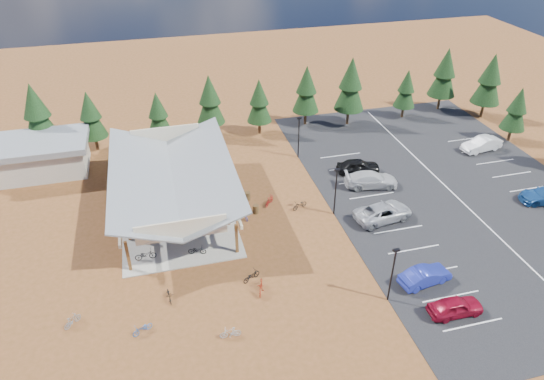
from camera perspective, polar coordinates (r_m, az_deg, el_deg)
The scene contains 44 objects.
ground at distance 45.57m, azimuth 2.25°, elevation -5.15°, with size 140.00×140.00×0.00m, color #5A3617.
asphalt_lot at distance 55.05m, azimuth 20.12°, elevation 0.03°, with size 27.00×44.00×0.04m, color black.
concrete_pad at distance 49.87m, azimuth -11.17°, elevation -1.99°, with size 10.60×18.60×0.10m, color gray.
bike_pavilion at distance 47.86m, azimuth -11.64°, elevation 1.72°, with size 11.65×19.40×4.97m.
outbuilding at distance 59.87m, azimuth -25.77°, elevation 3.63°, with size 11.00×7.00×3.90m.
lamp_post_0 at distance 38.29m, azimuth 14.00°, elevation -9.27°, with size 0.50×0.25×5.14m.
lamp_post_1 at distance 46.82m, azimuth 7.51°, elevation 0.17°, with size 0.50×0.25×5.14m.
lamp_post_2 at distance 56.62m, azimuth 3.16°, elevation 6.54°, with size 0.50×0.25×5.14m.
trash_bin_0 at distance 47.98m, azimuth -1.92°, elevation -2.27°, with size 0.60×0.60×0.90m, color #4E371C.
trash_bin_1 at distance 49.94m, azimuth -2.91°, elevation -0.72°, with size 0.60×0.60×0.90m, color #4E371C.
pine_0 at distance 61.95m, azimuth -25.95°, elevation 8.18°, with size 3.88×3.88×9.04m.
pine_1 at distance 61.36m, azimuth -20.59°, elevation 8.26°, with size 3.23×3.23×7.53m.
pine_2 at distance 60.19m, azimuth -13.27°, elevation 8.72°, with size 3.01×3.01×7.01m.
pine_3 at distance 61.28m, azimuth -7.33°, elevation 10.49°, with size 3.50×3.50×8.15m.
pine_4 at distance 61.75m, azimuth -1.52°, elevation 10.43°, with size 3.15×3.15×7.35m.
pine_5 at distance 64.27m, azimuth 4.07°, elevation 11.73°, with size 3.48×3.48×8.10m.
pine_6 at distance 64.76m, azimuth 9.24°, elevation 12.17°, with size 3.93×3.93×9.16m.
pine_7 at distance 68.98m, azimuth 15.51°, elevation 11.41°, with size 2.91×2.91×6.77m.
pine_8 at distance 72.77m, azimuth 19.66°, elevation 12.87°, with size 3.79×3.79×8.84m.
pine_12 at distance 66.94m, azimuth 26.87°, elevation 8.50°, with size 3.03×3.03×7.06m.
pine_13 at distance 72.27m, azimuth 24.27°, elevation 11.81°, with size 3.83×3.83×8.93m.
bike_0 at distance 43.69m, azimuth -14.67°, elevation -7.39°, with size 0.64×1.83×0.96m, color black.
bike_1 at distance 47.44m, azimuth -12.80°, elevation -3.36°, with size 0.52×1.83×1.10m, color gray.
bike_2 at distance 52.08m, azimuth -14.75°, elevation -0.27°, with size 0.54×1.55×0.82m, color #164F9B.
bike_3 at distance 53.70m, azimuth -14.96°, elevation 0.91°, with size 0.48×1.69×1.02m, color maroon.
bike_4 at distance 43.38m, azimuth -8.80°, elevation -7.00°, with size 0.55×1.59×0.83m, color black.
bike_5 at distance 47.60m, azimuth -7.48°, elevation -2.69°, with size 0.46×1.63×0.98m, color #95959D.
bike_6 at distance 51.88m, azimuth -8.49°, elevation 0.39°, with size 0.53×1.52×0.80m, color #29519E.
bike_7 at distance 53.19m, azimuth -10.03°, elevation 1.28°, with size 0.49×1.74×1.05m, color maroon.
bike_8 at distance 39.80m, azimuth -12.00°, elevation -12.02°, with size 0.57×1.62×0.85m, color black.
bike_9 at distance 39.99m, azimuth -22.45°, elevation -14.01°, with size 0.43×1.53×0.92m, color gray.
bike_10 at distance 37.89m, azimuth -15.00°, elevation -15.49°, with size 0.56×1.59×0.84m, color #23569D.
bike_11 at distance 39.47m, azimuth -1.33°, elevation -11.32°, with size 0.52×1.83×1.10m, color maroon.
bike_12 at distance 40.57m, azimuth -2.44°, elevation -10.05°, with size 0.59×1.70×0.89m, color black.
bike_13 at distance 36.50m, azimuth -4.93°, elevation -16.38°, with size 0.45×1.58×0.95m, color #A0A4A9.
bike_14 at distance 47.29m, azimuth -3.28°, elevation -2.97°, with size 0.53×1.52×0.80m, color #25309F.
bike_15 at distance 49.12m, azimuth -0.30°, elevation -1.24°, with size 0.47×1.67×1.01m, color #9F1311.
bike_16 at distance 48.63m, azimuth 3.30°, elevation -1.76°, with size 0.61×1.74×0.91m, color black.
car_0 at distance 40.17m, azimuth 20.78°, elevation -12.68°, with size 1.71×4.25×1.45m, color maroon.
car_1 at distance 41.93m, azimuth 17.56°, elevation -9.62°, with size 1.56×4.48×1.48m, color #212D9F.
car_2 at distance 48.07m, azimuth 12.94°, elevation -2.56°, with size 2.68×5.82×1.62m, color #A4A6AB.
car_3 at distance 52.91m, azimuth 11.59°, elevation 1.22°, with size 2.31×5.68×1.65m, color #BDBDBD.
car_4 at distance 55.16m, azimuth 10.12°, elevation 2.78°, with size 1.92×4.77×1.62m, color black.
car_9 at distance 64.19m, azimuth 23.44°, elevation 4.98°, with size 1.76×5.06×1.67m, color white.
Camera 1 is at (-10.75, -34.25, 28.07)m, focal length 32.00 mm.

